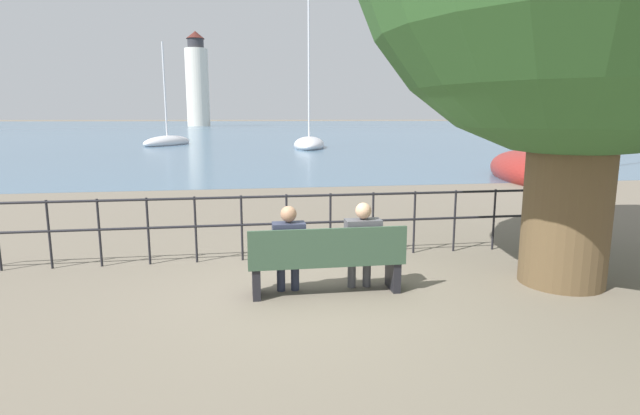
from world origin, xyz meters
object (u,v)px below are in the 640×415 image
(seated_person_right, at_px, (362,242))
(sailboat_1, at_px, (309,144))
(sailboat_0, at_px, (528,169))
(harbor_lighthouse, at_px, (197,83))
(sailboat_2, at_px, (167,142))
(seated_person_left, at_px, (289,246))
(park_bench, at_px, (327,261))

(seated_person_right, xyz_separation_m, sailboat_1, (3.55, 31.36, -0.36))
(sailboat_0, relative_size, harbor_lighthouse, 0.51)
(sailboat_2, height_order, harbor_lighthouse, harbor_lighthouse)
(sailboat_0, xyz_separation_m, sailboat_2, (-16.59, 25.68, -0.08))
(seated_person_left, relative_size, seated_person_right, 0.99)
(park_bench, distance_m, harbor_lighthouse, 129.34)
(park_bench, distance_m, sailboat_0, 14.65)
(sailboat_0, height_order, sailboat_1, sailboat_0)
(park_bench, bearing_deg, seated_person_right, 9.41)
(seated_person_left, bearing_deg, park_bench, -9.68)
(park_bench, relative_size, sailboat_1, 0.18)
(park_bench, height_order, seated_person_left, seated_person_left)
(park_bench, xyz_separation_m, sailboat_2, (-7.04, 36.78, -0.17))
(park_bench, height_order, harbor_lighthouse, harbor_lighthouse)
(park_bench, bearing_deg, seated_person_left, 170.32)
(seated_person_left, distance_m, seated_person_right, 0.96)
(seated_person_left, distance_m, sailboat_2, 37.29)
(sailboat_0, bearing_deg, park_bench, -114.72)
(seated_person_left, height_order, sailboat_0, sailboat_0)
(sailboat_1, distance_m, sailboat_2, 12.29)
(park_bench, relative_size, seated_person_left, 1.72)
(sailboat_1, bearing_deg, harbor_lighthouse, 107.99)
(seated_person_left, height_order, sailboat_1, sailboat_1)
(sailboat_2, relative_size, harbor_lighthouse, 0.36)
(sailboat_1, bearing_deg, sailboat_0, -66.03)
(sailboat_2, bearing_deg, sailboat_0, -32.92)
(park_bench, relative_size, harbor_lighthouse, 0.08)
(seated_person_left, bearing_deg, seated_person_right, -0.14)
(sailboat_2, bearing_deg, seated_person_left, -55.65)
(seated_person_right, bearing_deg, sailboat_0, 50.55)
(harbor_lighthouse, bearing_deg, sailboat_0, -79.73)
(sailboat_1, xyz_separation_m, sailboat_2, (-11.07, 5.35, -0.02))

